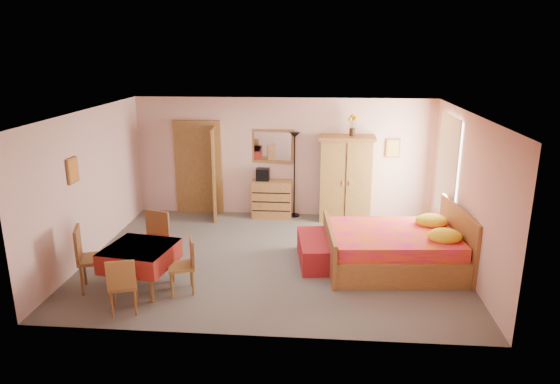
# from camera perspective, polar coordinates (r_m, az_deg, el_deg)

# --- Properties ---
(floor) EXTENTS (6.50, 6.50, 0.00)m
(floor) POSITION_cam_1_polar(r_m,az_deg,el_deg) (8.99, -0.80, -7.57)
(floor) COLOR slate
(floor) RESTS_ON ground
(ceiling) EXTENTS (6.50, 6.50, 0.00)m
(ceiling) POSITION_cam_1_polar(r_m,az_deg,el_deg) (8.29, -0.87, 9.10)
(ceiling) COLOR brown
(ceiling) RESTS_ON wall_back
(wall_back) EXTENTS (6.50, 0.10, 2.60)m
(wall_back) POSITION_cam_1_polar(r_m,az_deg,el_deg) (10.97, 0.41, 3.97)
(wall_back) COLOR beige
(wall_back) RESTS_ON floor
(wall_front) EXTENTS (6.50, 0.10, 2.60)m
(wall_front) POSITION_cam_1_polar(r_m,az_deg,el_deg) (6.20, -3.04, -5.87)
(wall_front) COLOR beige
(wall_front) RESTS_ON floor
(wall_left) EXTENTS (0.10, 5.00, 2.60)m
(wall_left) POSITION_cam_1_polar(r_m,az_deg,el_deg) (9.42, -20.91, 0.83)
(wall_left) COLOR beige
(wall_left) RESTS_ON floor
(wall_right) EXTENTS (0.10, 5.00, 2.60)m
(wall_right) POSITION_cam_1_polar(r_m,az_deg,el_deg) (8.86, 20.58, -0.07)
(wall_right) COLOR beige
(wall_right) RESTS_ON floor
(doorway) EXTENTS (1.06, 0.12, 2.15)m
(doorway) POSITION_cam_1_polar(r_m,az_deg,el_deg) (11.30, -9.27, 2.69)
(doorway) COLOR #9E6B35
(doorway) RESTS_ON floor
(window) EXTENTS (0.08, 1.40, 1.95)m
(window) POSITION_cam_1_polar(r_m,az_deg,el_deg) (9.94, 18.64, 2.70)
(window) COLOR white
(window) RESTS_ON wall_right
(picture_left) EXTENTS (0.04, 0.32, 0.42)m
(picture_left) POSITION_cam_1_polar(r_m,az_deg,el_deg) (8.80, -22.62, 2.30)
(picture_left) COLOR orange
(picture_left) RESTS_ON wall_left
(picture_back) EXTENTS (0.30, 0.04, 0.40)m
(picture_back) POSITION_cam_1_polar(r_m,az_deg,el_deg) (10.97, 12.78, 4.90)
(picture_back) COLOR #D8BF59
(picture_back) RESTS_ON wall_back
(chest_of_drawers) EXTENTS (0.87, 0.44, 0.82)m
(chest_of_drawers) POSITION_cam_1_polar(r_m,az_deg,el_deg) (11.00, -0.92, -0.79)
(chest_of_drawers) COLOR #AB703A
(chest_of_drawers) RESTS_ON floor
(wall_mirror) EXTENTS (0.95, 0.11, 0.75)m
(wall_mirror) POSITION_cam_1_polar(r_m,az_deg,el_deg) (10.93, -0.84, 5.26)
(wall_mirror) COLOR white
(wall_mirror) RESTS_ON wall_back
(stereo) EXTENTS (0.29, 0.21, 0.27)m
(stereo) POSITION_cam_1_polar(r_m,az_deg,el_deg) (10.92, -1.98, 2.02)
(stereo) COLOR black
(stereo) RESTS_ON chest_of_drawers
(floor_lamp) EXTENTS (0.25, 0.25, 1.88)m
(floor_lamp) POSITION_cam_1_polar(r_m,az_deg,el_deg) (10.90, 1.65, 1.95)
(floor_lamp) COLOR black
(floor_lamp) RESTS_ON floor
(wardrobe) EXTENTS (1.19, 0.63, 1.85)m
(wardrobe) POSITION_cam_1_polar(r_m,az_deg,el_deg) (10.75, 7.50, 1.51)
(wardrobe) COLOR #A77B38
(wardrobe) RESTS_ON floor
(sunflower_vase) EXTENTS (0.18, 0.18, 0.45)m
(sunflower_vase) POSITION_cam_1_polar(r_m,az_deg,el_deg) (10.55, 8.30, 7.56)
(sunflower_vase) COLOR gold
(sunflower_vase) RESTS_ON wardrobe
(bed) EXTENTS (2.41, 1.97, 1.05)m
(bed) POSITION_cam_1_polar(r_m,az_deg,el_deg) (8.68, 12.84, -5.15)
(bed) COLOR #E41661
(bed) RESTS_ON floor
(bench) EXTENTS (0.63, 1.34, 0.43)m
(bench) POSITION_cam_1_polar(r_m,az_deg,el_deg) (8.79, 3.83, -6.67)
(bench) COLOR maroon
(bench) RESTS_ON floor
(dining_table) EXTENTS (1.11, 1.11, 0.71)m
(dining_table) POSITION_cam_1_polar(r_m,az_deg,el_deg) (8.07, -15.58, -8.34)
(dining_table) COLOR maroon
(dining_table) RESTS_ON floor
(chair_south) EXTENTS (0.48, 0.48, 0.85)m
(chair_south) POSITION_cam_1_polar(r_m,az_deg,el_deg) (7.47, -17.50, -9.98)
(chair_south) COLOR brown
(chair_south) RESTS_ON floor
(chair_north) EXTENTS (0.57, 0.57, 1.01)m
(chair_north) POSITION_cam_1_polar(r_m,az_deg,el_deg) (8.59, -14.50, -5.68)
(chair_north) COLOR #916031
(chair_north) RESTS_ON floor
(chair_west) EXTENTS (0.59, 0.59, 1.02)m
(chair_west) POSITION_cam_1_polar(r_m,az_deg,el_deg) (8.24, -20.46, -7.08)
(chair_west) COLOR olive
(chair_west) RESTS_ON floor
(chair_east) EXTENTS (0.49, 0.49, 0.85)m
(chair_east) POSITION_cam_1_polar(r_m,az_deg,el_deg) (7.82, -11.25, -8.28)
(chair_east) COLOR #A67838
(chair_east) RESTS_ON floor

